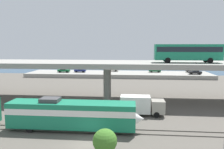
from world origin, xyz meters
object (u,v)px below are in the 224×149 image
object	(u,v)px
transit_bus_on_overpass	(188,52)
parked_car_2	(155,70)
parked_car_4	(195,72)
parked_car_5	(80,70)
train_locomotive	(78,114)
parked_car_3	(112,69)
service_truck_west	(141,105)
parked_car_0	(192,70)
parked_car_1	(64,70)

from	to	relation	value
transit_bus_on_overpass	parked_car_2	bearing A→B (deg)	92.96
parked_car_4	parked_car_5	distance (m)	39.64
train_locomotive	parked_car_3	xyz separation A→B (m)	(-0.42, 54.25, -0.08)
service_truck_west	parked_car_0	distance (m)	51.34
service_truck_west	parked_car_2	distance (m)	46.18
train_locomotive	parked_car_0	world-z (taller)	train_locomotive
parked_car_0	parked_car_2	world-z (taller)	same
transit_bus_on_overpass	parked_car_0	xyz separation A→B (m)	(11.53, 39.06, -7.63)
transit_bus_on_overpass	parked_car_0	bearing A→B (deg)	73.55
parked_car_3	parked_car_5	bearing A→B (deg)	18.73
parked_car_0	parked_car_5	size ratio (longest dim) A/B	1.08
parked_car_1	parked_car_5	distance (m)	5.88
parked_car_4	parked_car_3	bearing A→B (deg)	-12.67
parked_car_2	parked_car_4	bearing A→B (deg)	-20.38
service_truck_west	parked_car_4	size ratio (longest dim) A/B	1.65
parked_car_0	parked_car_4	world-z (taller)	same
parked_car_0	parked_car_1	size ratio (longest dim) A/B	1.03
parked_car_1	parked_car_3	bearing A→B (deg)	15.97
train_locomotive	parked_car_4	world-z (taller)	train_locomotive
parked_car_3	parked_car_4	xyz separation A→B (m)	(28.29, -6.36, -0.00)
parked_car_0	parked_car_4	bearing A→B (deg)	83.78
train_locomotive	parked_car_4	bearing A→B (deg)	59.80
train_locomotive	parked_car_2	xyz separation A→B (m)	(15.08, 52.64, -0.08)
parked_car_0	parked_car_5	bearing A→B (deg)	5.26
train_locomotive	service_truck_west	size ratio (longest dim) A/B	2.55
service_truck_west	parked_car_5	size ratio (longest dim) A/B	1.69
parked_car_3	parked_car_1	bearing A→B (deg)	15.97
parked_car_5	parked_car_4	bearing A→B (deg)	176.33
transit_bus_on_overpass	parked_car_2	distance (m)	38.39
train_locomotive	parked_car_4	size ratio (longest dim) A/B	4.20
service_truck_west	parked_car_4	xyz separation A→B (m)	(19.60, 40.92, 0.47)
train_locomotive	transit_bus_on_overpass	size ratio (longest dim) A/B	1.45
parked_car_1	parked_car_2	xyz separation A→B (m)	(32.55, 3.27, 0.00)
service_truck_west	parked_car_5	xyz separation A→B (m)	(-19.96, 43.46, 0.47)
parked_car_0	parked_car_4	size ratio (longest dim) A/B	1.06
transit_bus_on_overpass	parked_car_4	world-z (taller)	transit_bus_on_overpass
parked_car_5	transit_bus_on_overpass	bearing A→B (deg)	129.08
train_locomotive	parked_car_2	distance (m)	54.76
service_truck_west	parked_car_0	bearing A→B (deg)	66.73
parked_car_3	parked_car_5	distance (m)	11.90
service_truck_west	parked_car_4	world-z (taller)	service_truck_west
train_locomotive	parked_car_0	distance (m)	61.20
parked_car_0	parked_car_5	xyz separation A→B (m)	(-40.24, -3.70, -0.00)
parked_car_0	parked_car_2	xyz separation A→B (m)	(-13.47, -1.49, -0.00)
service_truck_west	transit_bus_on_overpass	bearing A→B (deg)	42.80
parked_car_2	parked_car_5	xyz separation A→B (m)	(-26.77, -2.22, -0.00)
transit_bus_on_overpass	service_truck_west	xyz separation A→B (m)	(-8.75, -8.10, -8.11)
transit_bus_on_overpass	parked_car_1	distance (m)	49.24
service_truck_west	parked_car_4	distance (m)	45.37
parked_car_3	parked_car_4	size ratio (longest dim) A/B	1.11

